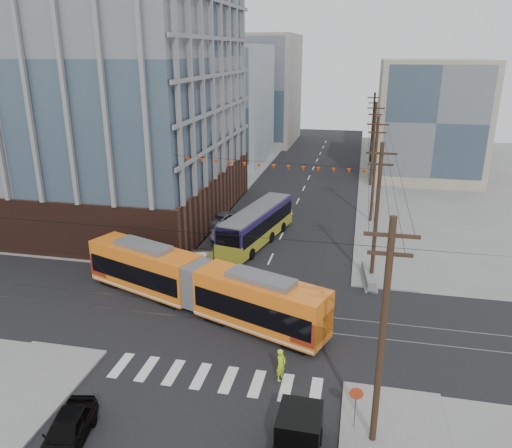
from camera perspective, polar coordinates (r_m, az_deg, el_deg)
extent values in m
plane|color=slate|center=(31.30, -3.15, -13.98)|extent=(160.00, 160.00, 0.00)
cube|color=#381E16|center=(56.39, -19.74, 15.29)|extent=(30.00, 25.00, 28.60)
cube|color=#8C99A5|center=(81.30, -5.38, 13.42)|extent=(18.00, 16.00, 18.00)
cube|color=gray|center=(74.32, 19.23, 11.14)|extent=(14.00, 14.00, 16.00)
cube|color=gray|center=(99.73, -0.18, 15.14)|extent=(16.00, 18.00, 20.00)
cube|color=#8C99A5|center=(94.39, 19.07, 12.06)|extent=(16.00, 16.00, 14.00)
cylinder|color=black|center=(22.51, 14.20, -12.55)|extent=(0.30, 0.30, 11.00)
cylinder|color=black|center=(82.06, 13.16, 10.60)|extent=(0.30, 0.30, 11.00)
imported|color=black|center=(26.04, -20.82, -21.26)|extent=(2.50, 4.61, 1.49)
imported|color=#ADADAD|center=(41.90, -6.29, -3.92)|extent=(1.70, 4.51, 1.47)
imported|color=silver|center=(48.75, -3.78, -0.52)|extent=(2.43, 4.89, 1.36)
imported|color=#555864|center=(51.44, -3.35, 0.61)|extent=(4.06, 5.74, 1.45)
imported|color=#AFE019|center=(28.25, 2.88, -15.77)|extent=(0.68, 0.80, 1.88)
cube|color=slate|center=(40.21, 12.74, -5.81)|extent=(1.45, 4.39, 0.86)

